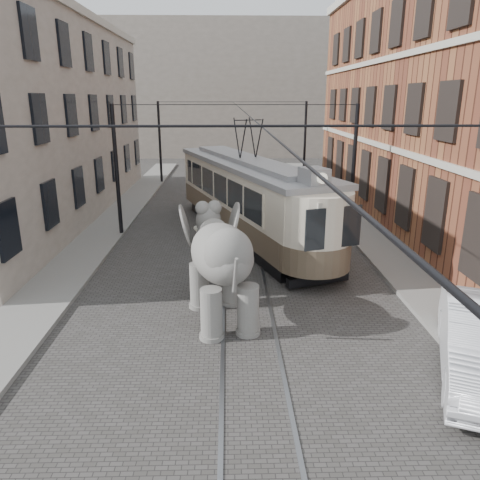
{
  "coord_description": "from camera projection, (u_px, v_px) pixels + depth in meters",
  "views": [
    {
      "loc": [
        -0.54,
        -15.17,
        6.24
      ],
      "look_at": [
        -0.2,
        -1.68,
        2.1
      ],
      "focal_mm": 34.78,
      "sensor_mm": 36.0,
      "label": 1
    }
  ],
  "objects": [
    {
      "name": "ground",
      "position": [
        244.0,
        283.0,
        16.34
      ],
      "size": [
        120.0,
        120.0,
        0.0
      ],
      "primitive_type": "plane",
      "color": "#403D3B"
    },
    {
      "name": "tram_rails",
      "position": [
        244.0,
        283.0,
        16.34
      ],
      "size": [
        1.54,
        80.0,
        0.02
      ],
      "primitive_type": null,
      "color": "slate",
      "rests_on": "ground"
    },
    {
      "name": "sidewalk_right",
      "position": [
        413.0,
        279.0,
        16.47
      ],
      "size": [
        2.0,
        60.0,
        0.15
      ],
      "primitive_type": "cube",
      "color": "slate",
      "rests_on": "ground"
    },
    {
      "name": "sidewalk_left",
      "position": [
        58.0,
        283.0,
        16.16
      ],
      "size": [
        2.0,
        60.0,
        0.15
      ],
      "primitive_type": "cube",
      "color": "slate",
      "rests_on": "ground"
    },
    {
      "name": "brick_building",
      "position": [
        456.0,
        103.0,
        23.45
      ],
      "size": [
        8.0,
        26.0,
        12.0
      ],
      "primitive_type": "cube",
      "color": "brown",
      "rests_on": "ground"
    },
    {
      "name": "stucco_building",
      "position": [
        27.0,
        123.0,
        24.16
      ],
      "size": [
        7.0,
        24.0,
        10.0
      ],
      "primitive_type": "cube",
      "color": "gray",
      "rests_on": "ground"
    },
    {
      "name": "distant_block",
      "position": [
        232.0,
        91.0,
        52.51
      ],
      "size": [
        28.0,
        10.0,
        14.0
      ],
      "primitive_type": "cube",
      "color": "gray",
      "rests_on": "ground"
    },
    {
      "name": "catenary",
      "position": [
        236.0,
        175.0,
        20.23
      ],
      "size": [
        11.0,
        30.2,
        6.0
      ],
      "primitive_type": null,
      "color": "black",
      "rests_on": "ground"
    },
    {
      "name": "tram",
      "position": [
        248.0,
        179.0,
        21.16
      ],
      "size": [
        7.09,
        13.65,
        5.35
      ],
      "primitive_type": null,
      "rotation": [
        0.0,
        0.0,
        0.34
      ],
      "color": "beige",
      "rests_on": "ground"
    },
    {
      "name": "elephant",
      "position": [
        222.0,
        269.0,
        13.2
      ],
      "size": [
        3.91,
        5.67,
        3.17
      ],
      "primitive_type": null,
      "rotation": [
        0.0,
        0.0,
        0.22
      ],
      "color": "#66635E",
      "rests_on": "ground"
    }
  ]
}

